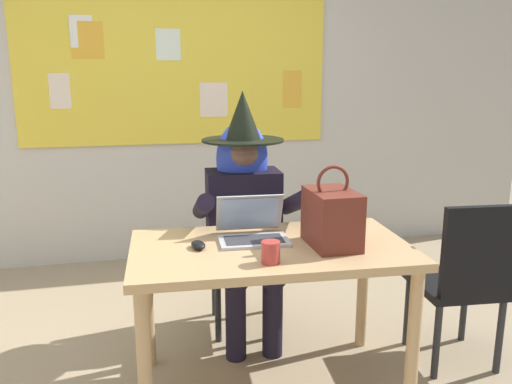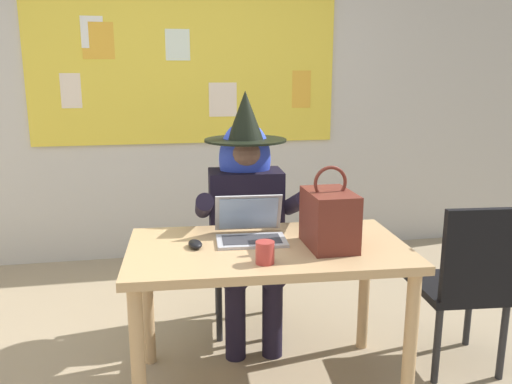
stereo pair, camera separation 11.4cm
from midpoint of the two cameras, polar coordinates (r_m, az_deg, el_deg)
name	(u,v)px [view 2 (the right image)]	position (r m, az deg, el deg)	size (l,w,h in m)	color
wall_back_bulletin	(187,93)	(4.27, -6.80, 10.71)	(6.35, 2.22, 2.67)	beige
desk_main	(268,265)	(2.45, 2.68, -8.05)	(1.32, 0.79, 0.72)	tan
chair_at_desk	(245,244)	(3.16, -0.13, -5.71)	(0.46, 0.46, 0.89)	black
person_costumed	(247,203)	(2.97, 0.09, -1.25)	(0.62, 0.71, 1.41)	black
laptop	(250,230)	(2.50, 0.68, -4.15)	(0.35, 0.30, 0.20)	#B7B7BC
computer_mouse	(195,244)	(2.40, -5.31, -5.71)	(0.06, 0.10, 0.03)	black
handbag	(329,218)	(2.40, 9.38, -2.87)	(0.20, 0.30, 0.38)	maroon
coffee_mug	(265,252)	(2.19, 2.49, -6.64)	(0.08, 0.08, 0.10)	#B23833
chair_extra_corner	(467,280)	(2.85, 23.16, -8.85)	(0.45, 0.45, 0.89)	black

